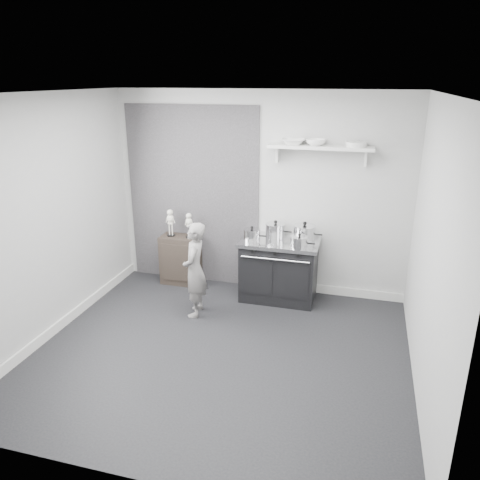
% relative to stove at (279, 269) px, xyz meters
% --- Properties ---
extents(ground, '(4.00, 4.00, 0.00)m').
position_rel_stove_xyz_m(ground, '(-0.36, -1.48, -0.42)').
color(ground, black).
rests_on(ground, ground).
extents(room_shell, '(4.02, 3.62, 2.71)m').
position_rel_stove_xyz_m(room_shell, '(-0.45, -1.33, 1.22)').
color(room_shell, '#B4B5B2').
rests_on(room_shell, ground).
extents(wall_shelf, '(1.30, 0.26, 0.24)m').
position_rel_stove_xyz_m(wall_shelf, '(0.44, 0.20, 1.59)').
color(wall_shelf, silver).
rests_on(wall_shelf, room_shell).
extents(stove, '(1.03, 0.64, 0.82)m').
position_rel_stove_xyz_m(stove, '(0.00, 0.00, 0.00)').
color(stove, black).
rests_on(stove, ground).
extents(side_cabinet, '(0.54, 0.32, 0.71)m').
position_rel_stove_xyz_m(side_cabinet, '(-1.46, 0.13, -0.06)').
color(side_cabinet, black).
rests_on(side_cabinet, ground).
extents(child, '(0.35, 0.48, 1.20)m').
position_rel_stove_xyz_m(child, '(-0.92, -0.72, 0.19)').
color(child, slate).
rests_on(child, ground).
extents(pot_front_left, '(0.31, 0.22, 0.19)m').
position_rel_stove_xyz_m(pot_front_left, '(-0.36, -0.07, 0.48)').
color(pot_front_left, silver).
rests_on(pot_front_left, stove).
extents(pot_back_left, '(0.35, 0.26, 0.23)m').
position_rel_stove_xyz_m(pot_back_left, '(-0.09, 0.13, 0.50)').
color(pot_back_left, silver).
rests_on(pot_back_left, stove).
extents(pot_back_right, '(0.38, 0.29, 0.26)m').
position_rel_stove_xyz_m(pot_back_right, '(0.31, 0.09, 0.51)').
color(pot_back_right, silver).
rests_on(pot_back_right, stove).
extents(pot_front_right, '(0.31, 0.22, 0.19)m').
position_rel_stove_xyz_m(pot_front_right, '(0.28, -0.20, 0.48)').
color(pot_front_right, silver).
rests_on(pot_front_right, stove).
extents(skeleton_full, '(0.12, 0.08, 0.44)m').
position_rel_stove_xyz_m(skeleton_full, '(-1.59, 0.13, 0.51)').
color(skeleton_full, beige).
rests_on(skeleton_full, side_cabinet).
extents(skeleton_torso, '(0.11, 0.07, 0.41)m').
position_rel_stove_xyz_m(skeleton_torso, '(-1.31, 0.13, 0.49)').
color(skeleton_torso, beige).
rests_on(skeleton_torso, side_cabinet).
extents(bowl_large, '(0.30, 0.30, 0.07)m').
position_rel_stove_xyz_m(bowl_large, '(0.10, 0.19, 1.66)').
color(bowl_large, white).
rests_on(bowl_large, wall_shelf).
extents(bowl_small, '(0.24, 0.24, 0.08)m').
position_rel_stove_xyz_m(bowl_small, '(0.38, 0.19, 1.66)').
color(bowl_small, white).
rests_on(bowl_small, wall_shelf).
extents(plate_stack, '(0.25, 0.25, 0.06)m').
position_rel_stove_xyz_m(plate_stack, '(0.86, 0.19, 1.65)').
color(plate_stack, silver).
rests_on(plate_stack, wall_shelf).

